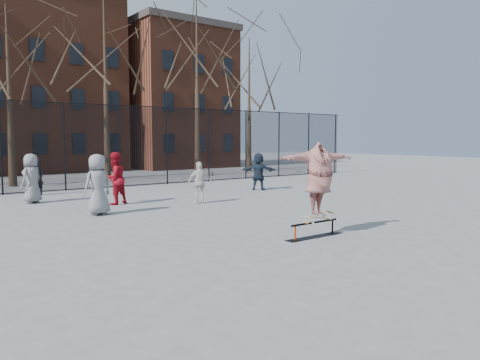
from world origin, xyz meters
TOP-DOWN VIEW (x-y plane):
  - ground at (0.00, 0.00)m, footprint 100.00×100.00m
  - skate_rail at (0.26, -0.83)m, footprint 1.73×0.26m
  - skateboard at (0.39, -0.83)m, footprint 0.85×0.20m
  - skater at (0.39, -0.83)m, footprint 2.22×0.85m
  - bystander_grey at (-2.70, 5.52)m, footprint 1.04×0.79m
  - bystander_black at (-2.87, 12.00)m, footprint 0.66×0.53m
  - bystander_red at (-1.36, 7.44)m, footprint 1.09×0.96m
  - bystander_white at (1.21, 5.81)m, footprint 0.97×0.65m
  - bystander_navy at (5.73, 7.89)m, footprint 1.41×1.54m
  - bystander_extra at (-3.65, 9.58)m, footprint 1.06×0.99m
  - fence at (-0.01, 13.00)m, footprint 34.03×0.07m
  - tree_row at (-0.25, 17.15)m, footprint 33.66×7.46m
  - rowhouses at (0.72, 26.00)m, footprint 29.00×7.00m

SIDE VIEW (x-z plane):
  - ground at x=0.00m, z-range 0.00..0.00m
  - skate_rail at x=0.26m, z-range -0.04..0.34m
  - skateboard at x=0.39m, z-range 0.38..0.48m
  - bystander_white at x=1.21m, z-range 0.00..1.53m
  - bystander_black at x=-2.87m, z-range 0.00..1.56m
  - bystander_navy at x=5.73m, z-range 0.00..1.71m
  - bystander_extra at x=-3.65m, z-range 0.00..1.82m
  - bystander_red at x=-1.36m, z-range 0.00..1.88m
  - bystander_grey at x=-2.70m, z-range 0.00..1.90m
  - skater at x=0.39m, z-range 0.48..2.25m
  - fence at x=-0.01m, z-range 0.05..4.05m
  - rowhouses at x=0.72m, z-range -0.44..12.56m
  - tree_row at x=-0.25m, z-range 2.02..12.69m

